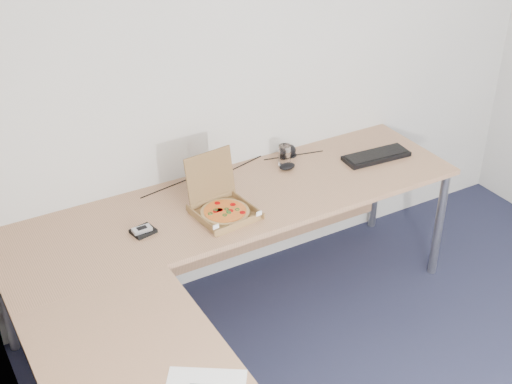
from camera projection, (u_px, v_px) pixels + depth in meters
desk at (219, 264)px, 3.24m from camera, size 2.50×2.20×0.73m
pizza_box at (223, 209)px, 3.54m from camera, size 0.28×0.32×0.28m
drinking_glass at (285, 155)px, 3.98m from camera, size 0.07×0.07×0.12m
keyboard at (376, 156)px, 4.07m from camera, size 0.41×0.17×0.02m
mouse at (287, 166)px, 3.95m from camera, size 0.11×0.08×0.03m
wallet at (143, 231)px, 3.41m from camera, size 0.12×0.11×0.02m
phone at (142, 229)px, 3.39m from camera, size 0.09×0.05×0.02m
dome_speaker at (289, 150)px, 4.09m from camera, size 0.09×0.09×0.07m
cable_bundle at (230, 171)px, 3.94m from camera, size 0.55×0.11×0.01m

